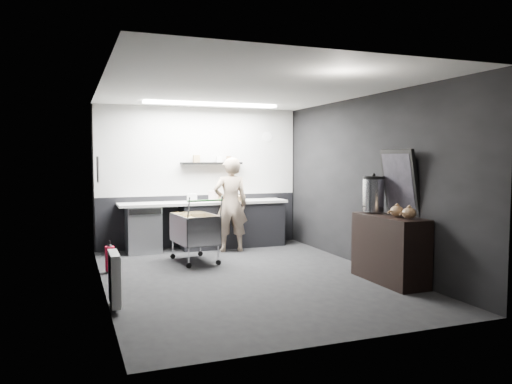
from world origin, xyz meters
name	(u,v)px	position (x,y,z in m)	size (l,w,h in m)	color
floor	(247,277)	(0.00, 0.00, 0.00)	(5.50, 5.50, 0.00)	black
ceiling	(247,89)	(0.00, 0.00, 2.70)	(5.50, 5.50, 0.00)	silver
wall_back	(200,177)	(0.00, 2.75, 1.35)	(5.50, 5.50, 0.00)	black
wall_front	(347,199)	(0.00, -2.75, 1.35)	(5.50, 5.50, 0.00)	black
wall_left	(102,187)	(-2.00, 0.00, 1.35)	(5.50, 5.50, 0.00)	black
wall_right	(366,182)	(2.00, 0.00, 1.35)	(5.50, 5.50, 0.00)	black
kitchen_wall_panel	(200,151)	(0.00, 2.73, 1.85)	(3.95, 0.02, 1.70)	beige
dado_panel	(201,220)	(0.00, 2.73, 0.50)	(3.95, 0.02, 1.00)	black
floating_shelf	(212,163)	(0.20, 2.62, 1.62)	(1.20, 0.22, 0.04)	black
wall_clock	(267,137)	(1.40, 2.72, 2.15)	(0.20, 0.20, 0.03)	white
poster	(98,169)	(-1.98, 1.30, 1.55)	(0.02, 0.30, 0.40)	white
poster_red_band	(98,165)	(-1.98, 1.30, 1.62)	(0.01, 0.22, 0.10)	red
radiator	(114,278)	(-1.94, -0.90, 0.35)	(0.10, 0.50, 0.60)	white
ceiling_strip	(212,104)	(0.00, 1.85, 2.67)	(2.40, 0.20, 0.04)	white
prep_counter	(211,224)	(0.14, 2.42, 0.46)	(3.20, 0.61, 0.90)	black
person	(231,205)	(0.38, 1.97, 0.87)	(0.63, 0.41, 1.73)	beige
shopping_cart	(194,231)	(-0.47, 1.29, 0.51)	(0.68, 1.03, 1.08)	silver
sideboard	(389,240)	(1.76, -0.95, 0.59)	(0.53, 1.23, 1.85)	black
fire_extinguisher	(110,258)	(-1.85, 0.98, 0.22)	(0.14, 0.14, 0.46)	red
cardboard_box	(232,198)	(0.54, 2.37, 0.95)	(0.50, 0.38, 0.10)	#93794E
pink_tub	(214,196)	(0.18, 2.42, 1.00)	(0.19, 0.19, 0.19)	silver
white_container	(192,198)	(-0.25, 2.37, 0.98)	(0.18, 0.14, 0.16)	white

